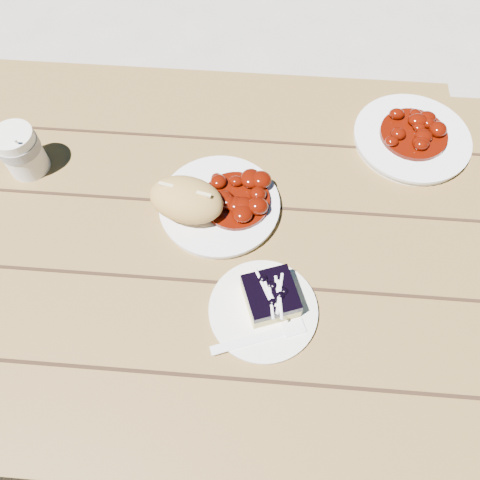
# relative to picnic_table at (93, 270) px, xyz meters

# --- Properties ---
(ground) EXTENTS (60.00, 60.00, 0.00)m
(ground) POSITION_rel_picnic_table_xyz_m (0.00, 0.00, -0.59)
(ground) COLOR #A7A297
(ground) RESTS_ON ground
(picnic_table) EXTENTS (2.00, 1.55, 0.75)m
(picnic_table) POSITION_rel_picnic_table_xyz_m (0.00, 0.00, 0.00)
(picnic_table) COLOR brown
(picnic_table) RESTS_ON ground
(main_plate) EXTENTS (0.22, 0.22, 0.02)m
(main_plate) POSITION_rel_picnic_table_xyz_m (0.27, 0.07, 0.17)
(main_plate) COLOR white
(main_plate) RESTS_ON picnic_table
(goulash_stew) EXTENTS (0.13, 0.13, 0.04)m
(goulash_stew) POSITION_rel_picnic_table_xyz_m (0.30, 0.08, 0.20)
(goulash_stew) COLOR #530C02
(goulash_stew) RESTS_ON main_plate
(bread_roll) EXTENTS (0.15, 0.12, 0.07)m
(bread_roll) POSITION_rel_picnic_table_xyz_m (0.22, 0.05, 0.21)
(bread_roll) COLOR #BB8F48
(bread_roll) RESTS_ON main_plate
(dessert_plate) EXTENTS (0.17, 0.17, 0.01)m
(dessert_plate) POSITION_rel_picnic_table_xyz_m (0.36, -0.13, 0.17)
(dessert_plate) COLOR white
(dessert_plate) RESTS_ON picnic_table
(blueberry_cake) EXTENTS (0.10, 0.10, 0.05)m
(blueberry_cake) POSITION_rel_picnic_table_xyz_m (0.37, -0.11, 0.19)
(blueberry_cake) COLOR #F7E586
(blueberry_cake) RESTS_ON dessert_plate
(fork_dessert) EXTENTS (0.16, 0.08, 0.00)m
(fork_dessert) POSITION_rel_picnic_table_xyz_m (0.34, -0.18, 0.17)
(fork_dessert) COLOR white
(fork_dessert) RESTS_ON dessert_plate
(coffee_cup) EXTENTS (0.08, 0.08, 0.09)m
(coffee_cup) POSITION_rel_picnic_table_xyz_m (-0.11, 0.14, 0.21)
(coffee_cup) COLOR white
(coffee_cup) RESTS_ON picnic_table
(second_plate) EXTENTS (0.23, 0.23, 0.02)m
(second_plate) POSITION_rel_picnic_table_xyz_m (0.64, 0.27, 0.17)
(second_plate) COLOR white
(second_plate) RESTS_ON picnic_table
(second_stew) EXTENTS (0.13, 0.13, 0.04)m
(second_stew) POSITION_rel_picnic_table_xyz_m (0.64, 0.27, 0.20)
(second_stew) COLOR #530C02
(second_stew) RESTS_ON second_plate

